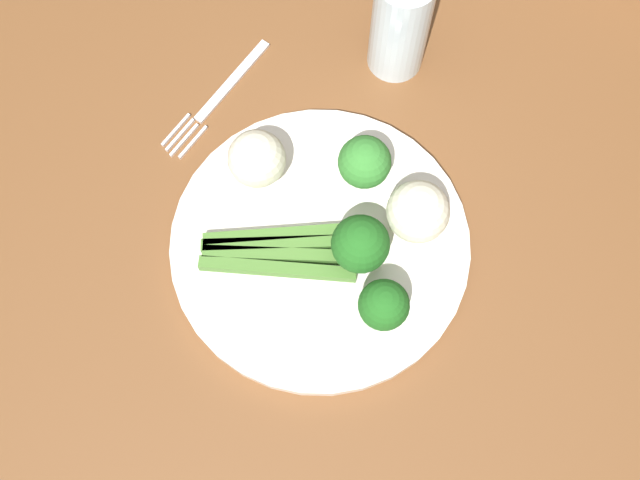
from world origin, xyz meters
name	(u,v)px	position (x,y,z in m)	size (l,w,h in m)	color
ground_plane	(296,373)	(0.00, 0.00, -0.01)	(6.00, 6.00, 0.02)	gray
dining_table	(278,279)	(0.00, 0.00, 0.63)	(1.19, 1.02, 0.73)	brown
plate	(320,244)	(-0.03, -0.04, 0.74)	(0.29, 0.29, 0.01)	silver
asparagus_bundle	(279,250)	(-0.01, 0.00, 0.75)	(0.13, 0.15, 0.01)	#47752D
broccoli_left	(384,305)	(-0.12, -0.04, 0.78)	(0.05, 0.05, 0.06)	#4C7F2B
broccoli_front_left	(362,160)	(0.00, -0.11, 0.78)	(0.05, 0.05, 0.06)	#609E3D
broccoli_outer_edge	(360,244)	(-0.06, -0.06, 0.79)	(0.05, 0.05, 0.07)	#4C7F2B
cauliflower_edge	(257,159)	(0.07, -0.04, 0.78)	(0.06, 0.06, 0.06)	beige
cauliflower_back	(418,212)	(-0.07, -0.12, 0.78)	(0.06, 0.06, 0.06)	beige
fork	(218,98)	(0.17, -0.06, 0.73)	(0.06, 0.16, 0.00)	silver
water_glass	(400,24)	(0.09, -0.24, 0.79)	(0.06, 0.06, 0.13)	silver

